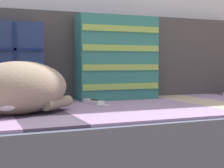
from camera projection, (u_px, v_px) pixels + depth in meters
couch at (104, 147)px, 1.52m from camera, size 2.15×0.91×0.36m
sofa_backrest at (79, 56)px, 1.85m from camera, size 2.11×0.14×0.45m
throw_pillow_striped at (117, 58)px, 1.78m from camera, size 0.42×0.14×0.43m
sleeping_cat at (17, 89)px, 1.24m from camera, size 0.43×0.31×0.20m
game_remote_far at (94, 102)px, 1.57m from camera, size 0.07×0.19×0.02m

